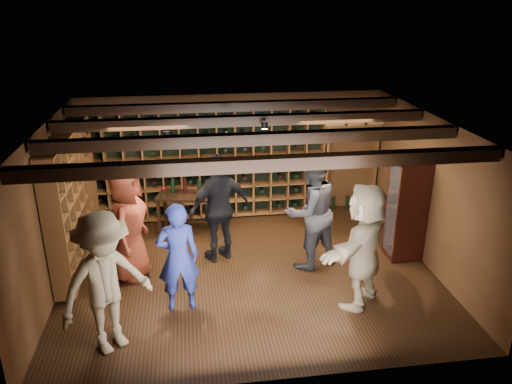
{
  "coord_description": "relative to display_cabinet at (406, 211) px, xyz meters",
  "views": [
    {
      "loc": [
        -0.9,
        -7.13,
        4.27
      ],
      "look_at": [
        0.14,
        0.2,
        1.35
      ],
      "focal_mm": 35.0,
      "sensor_mm": 36.0,
      "label": 1
    }
  ],
  "objects": [
    {
      "name": "man_blue_shirt",
      "position": [
        -3.84,
        -1.03,
        -0.03
      ],
      "size": [
        0.64,
        0.45,
        1.65
      ],
      "primitive_type": "imported",
      "rotation": [
        0.0,
        0.0,
        3.24
      ],
      "color": "navy",
      "rests_on": "ground"
    },
    {
      "name": "wine_rack_left",
      "position": [
        -5.54,
        0.62,
        0.29
      ],
      "size": [
        0.3,
        2.65,
        2.2
      ],
      "color": "brown",
      "rests_on": "ground"
    },
    {
      "name": "display_cabinet",
      "position": [
        0.0,
        0.0,
        0.0
      ],
      "size": [
        0.55,
        0.5,
        1.75
      ],
      "color": "black",
      "rests_on": "ground"
    },
    {
      "name": "room_shell",
      "position": [
        -2.71,
        -0.15,
        1.56
      ],
      "size": [
        6.0,
        6.0,
        6.0
      ],
      "color": "#4D301A",
      "rests_on": "ground"
    },
    {
      "name": "guest_red_floral",
      "position": [
        -4.6,
        -0.04,
        0.07
      ],
      "size": [
        0.78,
        1.02,
        1.86
      ],
      "primitive_type": "imported",
      "rotation": [
        0.0,
        0.0,
        1.34
      ],
      "color": "maroon",
      "rests_on": "ground"
    },
    {
      "name": "guest_beige",
      "position": [
        -1.2,
        -1.26,
        0.09
      ],
      "size": [
        1.6,
        1.65,
        1.88
      ],
      "primitive_type": "imported",
      "rotation": [
        0.0,
        0.0,
        3.96
      ],
      "color": "gray",
      "rests_on": "ground"
    },
    {
      "name": "guest_khaki",
      "position": [
        -4.72,
        -1.8,
        0.1
      ],
      "size": [
        1.41,
        1.3,
        1.91
      ],
      "primitive_type": "imported",
      "rotation": [
        0.0,
        0.0,
        0.64
      ],
      "color": "#84775B",
      "rests_on": "ground"
    },
    {
      "name": "guest_woman_black",
      "position": [
        -3.15,
        0.36,
        0.09
      ],
      "size": [
        1.2,
        0.89,
        1.89
      ],
      "primitive_type": "imported",
      "rotation": [
        0.0,
        0.0,
        3.58
      ],
      "color": "black",
      "rests_on": "ground"
    },
    {
      "name": "man_grey_suit",
      "position": [
        -1.69,
        -0.08,
        0.13
      ],
      "size": [
        1.16,
        1.04,
        1.97
      ],
      "primitive_type": "imported",
      "rotation": [
        0.0,
        0.0,
        3.51
      ],
      "color": "black",
      "rests_on": "ground"
    },
    {
      "name": "ground",
      "position": [
        -2.71,
        -0.2,
        -0.86
      ],
      "size": [
        6.0,
        6.0,
        0.0
      ],
      "primitive_type": "plane",
      "color": "black",
      "rests_on": "ground"
    },
    {
      "name": "tasting_table",
      "position": [
        -3.68,
        1.37,
        -0.12
      ],
      "size": [
        1.19,
        0.79,
        1.1
      ],
      "rotation": [
        0.0,
        0.0,
        -0.24
      ],
      "color": "black",
      "rests_on": "ground"
    },
    {
      "name": "crate_shelf",
      "position": [
        -0.31,
        2.12,
        0.71
      ],
      "size": [
        1.2,
        0.32,
        2.07
      ],
      "color": "brown",
      "rests_on": "ground"
    },
    {
      "name": "wine_rack_back",
      "position": [
        -3.24,
        2.13,
        0.29
      ],
      "size": [
        4.65,
        0.3,
        2.2
      ],
      "color": "brown",
      "rests_on": "ground"
    }
  ]
}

